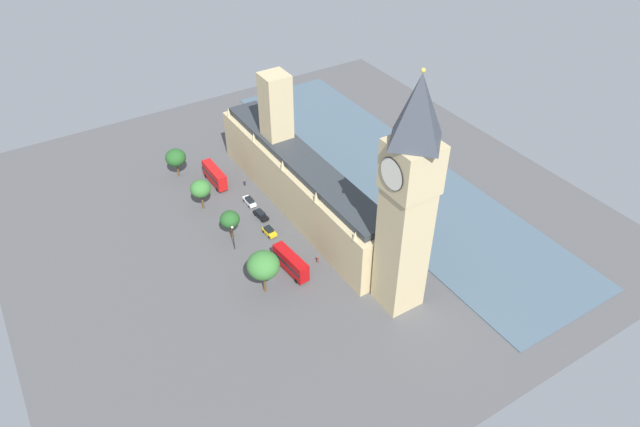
% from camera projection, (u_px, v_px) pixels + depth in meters
% --- Properties ---
extents(ground_plane, '(136.37, 136.37, 0.00)m').
position_uv_depth(ground_plane, '(296.00, 210.00, 144.79)').
color(ground_plane, '#4C4C4F').
extents(river_thames, '(31.34, 122.73, 0.25)m').
position_uv_depth(river_thames, '(390.00, 174.00, 157.05)').
color(river_thames, '#475B6B').
rests_on(river_thames, ground).
extents(parliament_building, '(11.20, 66.37, 31.39)m').
position_uv_depth(parliament_building, '(299.00, 178.00, 141.44)').
color(parliament_building, tan).
rests_on(parliament_building, ground).
extents(clock_tower, '(8.81, 8.81, 51.40)m').
position_uv_depth(clock_tower, '(408.00, 197.00, 104.32)').
color(clock_tower, tan).
rests_on(clock_tower, ground).
extents(double_decker_bus_near_tower, '(2.75, 10.53, 4.75)m').
position_uv_depth(double_decker_bus_near_tower, '(215.00, 175.00, 152.38)').
color(double_decker_bus_near_tower, red).
rests_on(double_decker_bus_near_tower, ground).
extents(car_white_kerbside, '(1.84, 4.71, 1.74)m').
position_uv_depth(car_white_kerbside, '(249.00, 201.00, 146.18)').
color(car_white_kerbside, silver).
rests_on(car_white_kerbside, ground).
extents(car_black_by_river_gate, '(2.16, 4.93, 1.74)m').
position_uv_depth(car_black_by_river_gate, '(261.00, 215.00, 141.81)').
color(car_black_by_river_gate, black).
rests_on(car_black_by_river_gate, ground).
extents(car_yellow_cab_leading, '(2.20, 4.17, 1.74)m').
position_uv_depth(car_yellow_cab_leading, '(269.00, 231.00, 136.78)').
color(car_yellow_cab_leading, gold).
rests_on(car_yellow_cab_leading, ground).
extents(double_decker_bus_opposite_hall, '(3.46, 10.68, 4.75)m').
position_uv_depth(double_decker_bus_opposite_hall, '(291.00, 262.00, 125.67)').
color(double_decker_bus_opposite_hall, '#B20C0F').
rests_on(double_decker_bus_opposite_hall, ground).
extents(pedestrian_under_trees, '(0.68, 0.62, 1.64)m').
position_uv_depth(pedestrian_under_trees, '(245.00, 183.00, 152.85)').
color(pedestrian_under_trees, black).
rests_on(pedestrian_under_trees, ground).
extents(pedestrian_far_end, '(0.59, 0.66, 1.57)m').
position_uv_depth(pedestrian_far_end, '(318.00, 260.00, 129.23)').
color(pedestrian_far_end, maroon).
rests_on(pedestrian_far_end, ground).
extents(plane_tree_corner, '(5.11, 5.11, 8.24)m').
position_uv_depth(plane_tree_corner, '(201.00, 189.00, 141.61)').
color(plane_tree_corner, brown).
rests_on(plane_tree_corner, ground).
extents(plane_tree_midblock, '(5.45, 5.45, 8.10)m').
position_uv_depth(plane_tree_midblock, '(176.00, 158.00, 153.28)').
color(plane_tree_midblock, brown).
rests_on(plane_tree_midblock, ground).
extents(plane_tree_trailing, '(4.62, 4.62, 7.22)m').
position_uv_depth(plane_tree_trailing, '(230.00, 219.00, 133.39)').
color(plane_tree_trailing, brown).
rests_on(plane_tree_trailing, ground).
extents(plane_tree_slot_10, '(6.84, 6.84, 10.37)m').
position_uv_depth(plane_tree_slot_10, '(263.00, 265.00, 117.95)').
color(plane_tree_slot_10, brown).
rests_on(plane_tree_slot_10, ground).
extents(street_lamp_slot_11, '(0.56, 0.56, 6.78)m').
position_uv_depth(street_lamp_slot_11, '(233.00, 233.00, 130.21)').
color(street_lamp_slot_11, black).
rests_on(street_lamp_slot_11, ground).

